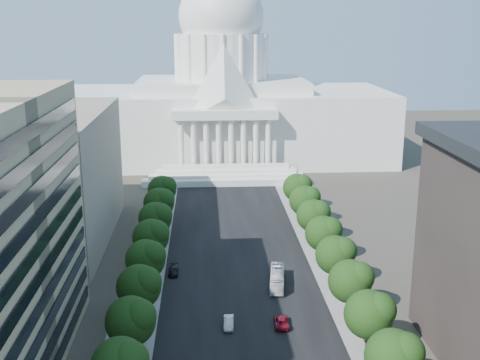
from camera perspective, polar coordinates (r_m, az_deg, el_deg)
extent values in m
cube|color=black|center=(133.52, -0.38, -6.86)|extent=(30.00, 260.00, 0.01)
cube|color=gray|center=(133.93, -8.59, -6.97)|extent=(8.00, 260.00, 0.02)
cube|color=gray|center=(135.79, 7.70, -6.62)|extent=(8.00, 260.00, 0.02)
cube|color=white|center=(222.04, -1.71, 5.29)|extent=(120.00, 50.00, 25.00)
cube|color=white|center=(220.09, -1.74, 9.01)|extent=(60.00, 40.00, 4.00)
cube|color=white|center=(194.13, -1.48, 6.29)|extent=(34.00, 8.00, 3.00)
cylinder|color=white|center=(219.30, -1.76, 11.61)|extent=(32.00, 32.00, 16.00)
ellipsoid|color=white|center=(218.95, -1.79, 15.27)|extent=(30.00, 30.00, 27.60)
cube|color=gray|center=(144.28, -20.02, 0.14)|extent=(38.00, 52.00, 30.00)
cylinder|color=#33261C|center=(95.55, -10.21, -15.52)|extent=(0.56, 0.56, 2.94)
sphere|color=black|center=(93.28, -10.34, -13.03)|extent=(7.60, 7.60, 7.60)
sphere|color=black|center=(91.93, -9.59, -12.63)|extent=(5.32, 5.32, 5.32)
cylinder|color=#33261C|center=(106.01, -9.47, -12.25)|extent=(0.56, 0.56, 2.94)
sphere|color=black|center=(103.97, -9.58, -9.95)|extent=(7.60, 7.60, 7.60)
sphere|color=black|center=(102.67, -8.90, -9.55)|extent=(5.32, 5.32, 5.32)
cylinder|color=#33261C|center=(116.77, -8.88, -9.58)|extent=(0.56, 0.56, 2.94)
sphere|color=black|center=(114.92, -8.97, -7.44)|extent=(7.60, 7.60, 7.60)
sphere|color=black|center=(113.67, -8.36, -7.05)|extent=(5.32, 5.32, 5.32)
cylinder|color=#33261C|center=(127.75, -8.39, -7.35)|extent=(0.56, 0.56, 2.94)
sphere|color=black|center=(126.06, -8.47, -5.38)|extent=(7.60, 7.60, 7.60)
sphere|color=black|center=(124.84, -7.91, -5.00)|extent=(5.32, 5.32, 5.32)
cylinder|color=#33261C|center=(138.90, -7.99, -5.49)|extent=(0.56, 0.56, 2.94)
sphere|color=black|center=(137.34, -8.06, -3.65)|extent=(7.60, 7.60, 7.60)
sphere|color=black|center=(136.16, -7.54, -3.29)|extent=(5.32, 5.32, 5.32)
cylinder|color=#33261C|center=(150.17, -7.65, -3.90)|extent=(0.56, 0.56, 2.94)
sphere|color=black|center=(148.74, -7.71, -2.18)|extent=(7.60, 7.60, 7.60)
sphere|color=black|center=(147.59, -7.23, -1.84)|extent=(5.32, 5.32, 5.32)
cylinder|color=#33261C|center=(161.56, -7.35, -2.53)|extent=(0.56, 0.56, 2.94)
sphere|color=black|center=(160.22, -7.41, -0.93)|extent=(7.60, 7.60, 7.60)
sphere|color=black|center=(159.10, -6.96, -0.60)|extent=(5.32, 5.32, 5.32)
sphere|color=black|center=(85.77, 14.28, -15.94)|extent=(7.60, 7.60, 7.60)
sphere|color=black|center=(84.97, 15.37, -15.44)|extent=(5.32, 5.32, 5.32)
cylinder|color=#33261C|center=(98.01, 11.95, -14.79)|extent=(0.56, 0.56, 2.94)
sphere|color=black|center=(95.79, 12.10, -12.34)|extent=(7.60, 7.60, 7.60)
sphere|color=black|center=(94.99, 13.05, -11.88)|extent=(5.32, 5.32, 5.32)
cylinder|color=#33261C|center=(108.23, 10.27, -11.70)|extent=(0.56, 0.56, 2.94)
sphere|color=black|center=(106.23, 10.39, -9.43)|extent=(7.60, 7.60, 7.60)
sphere|color=black|center=(105.42, 11.22, -8.99)|extent=(5.32, 5.32, 5.32)
cylinder|color=#33261C|center=(118.79, 8.91, -9.14)|extent=(0.56, 0.56, 2.94)
sphere|color=black|center=(116.97, 9.00, -7.04)|extent=(7.60, 7.60, 7.60)
sphere|color=black|center=(116.15, 9.75, -6.63)|extent=(5.32, 5.32, 5.32)
cylinder|color=#33261C|center=(129.59, 7.80, -7.00)|extent=(0.56, 0.56, 2.94)
sphere|color=black|center=(127.93, 7.87, -5.05)|extent=(7.60, 7.60, 7.60)
sphere|color=black|center=(127.11, 8.54, -4.66)|extent=(5.32, 5.32, 5.32)
cylinder|color=#33261C|center=(140.59, 6.86, -5.19)|extent=(0.56, 0.56, 2.94)
sphere|color=black|center=(139.06, 6.92, -3.37)|extent=(7.60, 7.60, 7.60)
sphere|color=black|center=(138.24, 7.53, -3.01)|extent=(5.32, 5.32, 5.32)
cylinder|color=#33261C|center=(151.75, 6.06, -3.65)|extent=(0.56, 0.56, 2.94)
sphere|color=black|center=(150.33, 6.11, -1.95)|extent=(7.60, 7.60, 7.60)
sphere|color=black|center=(149.51, 6.68, -1.60)|extent=(5.32, 5.32, 5.32)
cylinder|color=#33261C|center=(163.02, 5.38, -2.31)|extent=(0.56, 0.56, 2.94)
sphere|color=black|center=(161.70, 5.42, -0.72)|extent=(7.60, 7.60, 7.60)
sphere|color=black|center=(160.88, 5.94, -0.39)|extent=(5.32, 5.32, 5.32)
cylinder|color=gray|center=(84.04, 15.48, -14.64)|extent=(2.40, 0.14, 0.14)
sphere|color=gray|center=(83.75, 14.74, -14.77)|extent=(0.44, 0.44, 0.44)
cylinder|color=gray|center=(107.52, 11.66, -10.17)|extent=(0.18, 0.18, 9.00)
cylinder|color=gray|center=(105.50, 11.15, -8.09)|extent=(2.40, 0.14, 0.14)
sphere|color=gray|center=(105.27, 10.56, -8.17)|extent=(0.44, 0.44, 0.44)
cylinder|color=gray|center=(129.92, 8.84, -5.55)|extent=(0.18, 0.18, 9.00)
cylinder|color=gray|center=(128.25, 8.40, -3.77)|extent=(2.40, 0.14, 0.14)
sphere|color=gray|center=(128.06, 7.91, -3.83)|extent=(0.44, 0.44, 0.44)
cylinder|color=gray|center=(153.12, 6.90, -2.31)|extent=(0.18, 0.18, 9.00)
cylinder|color=gray|center=(151.70, 6.50, -0.77)|extent=(2.40, 0.14, 0.14)
sphere|color=gray|center=(151.55, 6.09, -0.81)|extent=(0.44, 0.44, 0.44)
cylinder|color=gray|center=(176.81, 5.47, 0.08)|extent=(0.18, 0.18, 9.00)
cylinder|color=gray|center=(175.59, 5.12, 1.43)|extent=(2.40, 0.14, 0.14)
sphere|color=gray|center=(175.45, 4.77, 1.39)|extent=(0.44, 0.44, 0.44)
imported|color=#A2A5A9|center=(102.85, -1.08, -13.38)|extent=(1.84, 4.72, 1.53)
imported|color=maroon|center=(103.50, 3.95, -13.25)|extent=(2.74, 5.40, 1.46)
imported|color=black|center=(123.05, -6.32, -8.56)|extent=(1.97, 4.83, 1.40)
imported|color=silver|center=(117.22, 3.54, -9.29)|extent=(4.02, 11.14, 3.03)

